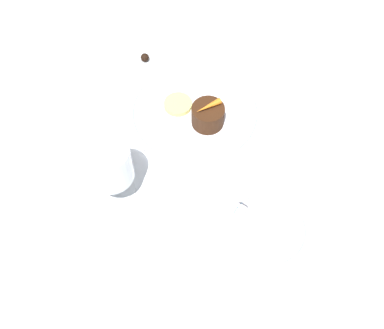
{
  "coord_description": "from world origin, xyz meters",
  "views": [
    {
      "loc": [
        -0.29,
        0.43,
        0.72
      ],
      "look_at": [
        -0.06,
        0.08,
        0.04
      ],
      "focal_mm": 42.0,
      "sensor_mm": 36.0,
      "label": 1
    }
  ],
  "objects": [
    {
      "name": "spoon",
      "position": [
        -0.18,
        0.09,
        0.01
      ],
      "size": [
        0.08,
        0.09,
        0.0
      ],
      "color": "silver",
      "rests_on": "saucer"
    },
    {
      "name": "wine_glass",
      "position": [
        0.04,
        0.18,
        0.09
      ],
      "size": [
        0.08,
        0.08,
        0.14
      ],
      "color": "silver",
      "rests_on": "ground_plane"
    },
    {
      "name": "saucer",
      "position": [
        -0.23,
        0.1,
        0.01
      ],
      "size": [
        0.14,
        0.14,
        0.01
      ],
      "color": "white",
      "rests_on": "ground_plane"
    },
    {
      "name": "dinner_plate",
      "position": [
        0.01,
        -0.05,
        0.01
      ],
      "size": [
        0.27,
        0.27,
        0.01
      ],
      "color": "white",
      "rests_on": "ground_plane"
    },
    {
      "name": "coffee_cup",
      "position": [
        -0.23,
        0.1,
        0.04
      ],
      "size": [
        0.1,
        0.08,
        0.06
      ],
      "color": "white",
      "rests_on": "saucer"
    },
    {
      "name": "fork",
      "position": [
        0.2,
        -0.03,
        0.0
      ],
      "size": [
        0.03,
        0.19,
        0.01
      ],
      "color": "silver",
      "rests_on": "ground_plane"
    },
    {
      "name": "ground_plane",
      "position": [
        0.0,
        0.0,
        0.0
      ],
      "size": [
        3.0,
        3.0,
        0.0
      ],
      "primitive_type": "plane",
      "color": "white"
    },
    {
      "name": "chocolate_truffle",
      "position": [
        0.18,
        -0.11,
        0.01
      ],
      "size": [
        0.02,
        0.02,
        0.02
      ],
      "color": "black",
      "rests_on": "ground_plane"
    },
    {
      "name": "pineapple_slice",
      "position": [
        0.05,
        -0.04,
        0.02
      ],
      "size": [
        0.06,
        0.06,
        0.01
      ],
      "color": "#EFE075",
      "rests_on": "dinner_plate"
    },
    {
      "name": "carrot_garnish",
      "position": [
        -0.03,
        -0.03,
        0.06
      ],
      "size": [
        0.03,
        0.05,
        0.01
      ],
      "color": "orange",
      "rests_on": "dessert_cake"
    },
    {
      "name": "dessert_cake",
      "position": [
        -0.03,
        -0.03,
        0.04
      ],
      "size": [
        0.06,
        0.06,
        0.04
      ],
      "color": "#381E0F",
      "rests_on": "dinner_plate"
    }
  ]
}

